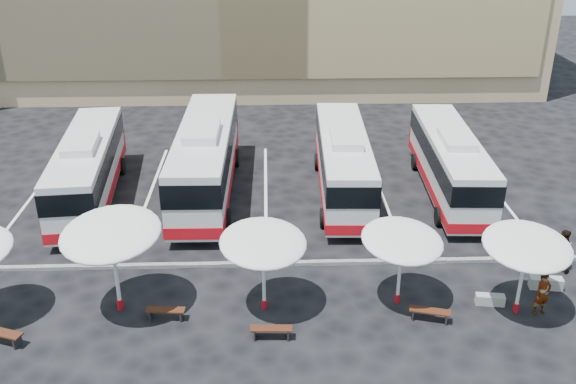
{
  "coord_description": "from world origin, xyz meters",
  "views": [
    {
      "loc": [
        0.12,
        -22.52,
        14.09
      ],
      "look_at": [
        1.0,
        3.0,
        2.2
      ],
      "focal_mm": 40.0,
      "sensor_mm": 36.0,
      "label": 1
    }
  ],
  "objects_px": {
    "bus_1": "(206,157)",
    "conc_bench_1": "(546,283)",
    "bus_3": "(450,161)",
    "sunshade_4": "(527,246)",
    "wood_bench_1": "(166,311)",
    "bus_2": "(343,161)",
    "sunshade_2": "(263,243)",
    "sunshade_3": "(402,241)",
    "wood_bench_2": "(271,330)",
    "passenger_0": "(542,293)",
    "wood_bench_3": "(430,313)",
    "sunshade_1": "(111,234)",
    "conc_bench_0": "(490,300)",
    "passenger_1": "(562,251)",
    "bus_0": "(88,167)",
    "wood_bench_0": "(1,334)"
  },
  "relations": [
    {
      "from": "bus_1",
      "to": "conc_bench_1",
      "type": "height_order",
      "value": "bus_1"
    },
    {
      "from": "bus_3",
      "to": "sunshade_4",
      "type": "distance_m",
      "value": 10.54
    },
    {
      "from": "bus_1",
      "to": "wood_bench_1",
      "type": "xyz_separation_m",
      "value": [
        -0.64,
        -10.97,
        -1.66
      ]
    },
    {
      "from": "wood_bench_1",
      "to": "bus_2",
      "type": "bearing_deg",
      "value": 54.33
    },
    {
      "from": "sunshade_2",
      "to": "sunshade_4",
      "type": "height_order",
      "value": "sunshade_2"
    },
    {
      "from": "bus_1",
      "to": "sunshade_2",
      "type": "height_order",
      "value": "bus_1"
    },
    {
      "from": "sunshade_2",
      "to": "sunshade_3",
      "type": "height_order",
      "value": "sunshade_2"
    },
    {
      "from": "wood_bench_1",
      "to": "wood_bench_2",
      "type": "height_order",
      "value": "wood_bench_2"
    },
    {
      "from": "bus_3",
      "to": "passenger_0",
      "type": "relative_size",
      "value": 6.46
    },
    {
      "from": "wood_bench_1",
      "to": "wood_bench_3",
      "type": "relative_size",
      "value": 0.95
    },
    {
      "from": "wood_bench_3",
      "to": "wood_bench_2",
      "type": "bearing_deg",
      "value": -171.74
    },
    {
      "from": "sunshade_2",
      "to": "bus_3",
      "type": "bearing_deg",
      "value": 46.42
    },
    {
      "from": "wood_bench_3",
      "to": "bus_2",
      "type": "bearing_deg",
      "value": 100.02
    },
    {
      "from": "sunshade_1",
      "to": "wood_bench_2",
      "type": "height_order",
      "value": "sunshade_1"
    },
    {
      "from": "bus_1",
      "to": "wood_bench_2",
      "type": "height_order",
      "value": "bus_1"
    },
    {
      "from": "bus_1",
      "to": "conc_bench_0",
      "type": "bearing_deg",
      "value": -41.49
    },
    {
      "from": "sunshade_1",
      "to": "bus_2",
      "type": "bearing_deg",
      "value": 46.55
    },
    {
      "from": "sunshade_4",
      "to": "passenger_0",
      "type": "height_order",
      "value": "sunshade_4"
    },
    {
      "from": "bus_3",
      "to": "wood_bench_2",
      "type": "relative_size",
      "value": 7.48
    },
    {
      "from": "sunshade_1",
      "to": "passenger_1",
      "type": "relative_size",
      "value": 2.37
    },
    {
      "from": "bus_0",
      "to": "sunshade_4",
      "type": "distance_m",
      "value": 20.81
    },
    {
      "from": "sunshade_3",
      "to": "wood_bench_1",
      "type": "relative_size",
      "value": 2.77
    },
    {
      "from": "wood_bench_3",
      "to": "passenger_1",
      "type": "relative_size",
      "value": 0.81
    },
    {
      "from": "bus_2",
      "to": "passenger_1",
      "type": "height_order",
      "value": "bus_2"
    },
    {
      "from": "sunshade_4",
      "to": "wood_bench_1",
      "type": "distance_m",
      "value": 13.14
    },
    {
      "from": "sunshade_2",
      "to": "conc_bench_0",
      "type": "relative_size",
      "value": 3.75
    },
    {
      "from": "bus_0",
      "to": "wood_bench_3",
      "type": "xyz_separation_m",
      "value": [
        14.73,
        -10.71,
        -1.45
      ]
    },
    {
      "from": "sunshade_1",
      "to": "wood_bench_3",
      "type": "xyz_separation_m",
      "value": [
        11.37,
        -1.1,
        -2.85
      ]
    },
    {
      "from": "bus_1",
      "to": "wood_bench_1",
      "type": "height_order",
      "value": "bus_1"
    },
    {
      "from": "wood_bench_1",
      "to": "wood_bench_3",
      "type": "height_order",
      "value": "wood_bench_3"
    },
    {
      "from": "sunshade_1",
      "to": "bus_0",
      "type": "bearing_deg",
      "value": 109.26
    },
    {
      "from": "sunshade_3",
      "to": "bus_2",
      "type": "bearing_deg",
      "value": 95.8
    },
    {
      "from": "wood_bench_3",
      "to": "conc_bench_1",
      "type": "distance_m",
      "value": 5.42
    },
    {
      "from": "wood_bench_0",
      "to": "wood_bench_2",
      "type": "height_order",
      "value": "wood_bench_0"
    },
    {
      "from": "bus_3",
      "to": "passenger_0",
      "type": "height_order",
      "value": "bus_3"
    },
    {
      "from": "bus_1",
      "to": "wood_bench_1",
      "type": "relative_size",
      "value": 8.55
    },
    {
      "from": "wood_bench_3",
      "to": "wood_bench_1",
      "type": "bearing_deg",
      "value": 177.5
    },
    {
      "from": "bus_2",
      "to": "conc_bench_0",
      "type": "distance_m",
      "value": 11.16
    },
    {
      "from": "bus_1",
      "to": "conc_bench_1",
      "type": "relative_size",
      "value": 9.85
    },
    {
      "from": "conc_bench_1",
      "to": "bus_1",
      "type": "bearing_deg",
      "value": 145.98
    },
    {
      "from": "sunshade_3",
      "to": "sunshade_4",
      "type": "relative_size",
      "value": 1.21
    },
    {
      "from": "bus_2",
      "to": "sunshade_3",
      "type": "height_order",
      "value": "bus_2"
    },
    {
      "from": "sunshade_3",
      "to": "wood_bench_1",
      "type": "distance_m",
      "value": 8.97
    },
    {
      "from": "conc_bench_1",
      "to": "sunshade_4",
      "type": "bearing_deg",
      "value": -138.62
    },
    {
      "from": "bus_2",
      "to": "sunshade_3",
      "type": "bearing_deg",
      "value": -82.11
    },
    {
      "from": "sunshade_4",
      "to": "bus_2",
      "type": "bearing_deg",
      "value": 116.45
    },
    {
      "from": "wood_bench_1",
      "to": "passenger_0",
      "type": "relative_size",
      "value": 0.85
    },
    {
      "from": "bus_1",
      "to": "wood_bench_0",
      "type": "xyz_separation_m",
      "value": [
        -6.1,
        -12.16,
        -1.63
      ]
    },
    {
      "from": "sunshade_2",
      "to": "sunshade_4",
      "type": "relative_size",
      "value": 1.22
    },
    {
      "from": "bus_3",
      "to": "wood_bench_0",
      "type": "xyz_separation_m",
      "value": [
        -18.5,
        -11.68,
        -1.4
      ]
    }
  ]
}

